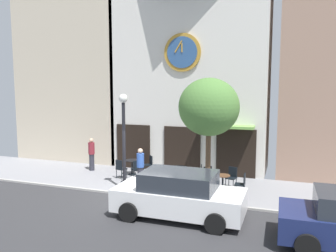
{
  "coord_description": "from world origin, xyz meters",
  "views": [
    {
      "loc": [
        5.75,
        -12.23,
        4.46
      ],
      "look_at": [
        0.69,
        2.15,
        2.59
      ],
      "focal_mm": 37.44,
      "sensor_mm": 36.0,
      "label": 1
    }
  ],
  "objects_px": {
    "cafe_table_near_curb": "(180,172)",
    "cafe_chair_left_end": "(140,161)",
    "pedestrian_maroon": "(92,154)",
    "cafe_chair_near_lamp": "(242,183)",
    "cafe_chair_under_awning": "(209,175)",
    "cafe_table_leftmost": "(223,181)",
    "cafe_chair_right_end": "(149,163)",
    "cafe_chair_by_entrance": "(120,168)",
    "pedestrian_blue": "(140,167)",
    "cafe_chair_near_tree": "(199,174)",
    "street_lamp": "(124,142)",
    "cafe_chair_outer": "(232,176)",
    "street_tree": "(209,108)",
    "parked_car_white": "(179,195)",
    "cafe_table_center": "(132,164)",
    "cafe_chair_corner": "(136,168)"
  },
  "relations": [
    {
      "from": "cafe_chair_corner",
      "to": "cafe_chair_left_end",
      "type": "bearing_deg",
      "value": 108.14
    },
    {
      "from": "cafe_table_near_curb",
      "to": "cafe_chair_near_lamp",
      "type": "height_order",
      "value": "cafe_chair_near_lamp"
    },
    {
      "from": "cafe_table_center",
      "to": "cafe_chair_near_lamp",
      "type": "height_order",
      "value": "cafe_chair_near_lamp"
    },
    {
      "from": "cafe_table_near_curb",
      "to": "pedestrian_maroon",
      "type": "height_order",
      "value": "pedestrian_maroon"
    },
    {
      "from": "cafe_chair_outer",
      "to": "cafe_chair_near_tree",
      "type": "relative_size",
      "value": 1.0
    },
    {
      "from": "cafe_chair_under_awning",
      "to": "street_lamp",
      "type": "bearing_deg",
      "value": -155.78
    },
    {
      "from": "street_tree",
      "to": "cafe_chair_near_tree",
      "type": "height_order",
      "value": "street_tree"
    },
    {
      "from": "cafe_chair_by_entrance",
      "to": "cafe_table_leftmost",
      "type": "bearing_deg",
      "value": -5.83
    },
    {
      "from": "cafe_chair_outer",
      "to": "street_tree",
      "type": "bearing_deg",
      "value": -114.28
    },
    {
      "from": "cafe_chair_by_entrance",
      "to": "pedestrian_maroon",
      "type": "height_order",
      "value": "pedestrian_maroon"
    },
    {
      "from": "pedestrian_blue",
      "to": "cafe_chair_near_tree",
      "type": "bearing_deg",
      "value": 22.23
    },
    {
      "from": "cafe_table_center",
      "to": "cafe_chair_corner",
      "type": "height_order",
      "value": "cafe_chair_corner"
    },
    {
      "from": "pedestrian_blue",
      "to": "cafe_table_center",
      "type": "bearing_deg",
      "value": 125.84
    },
    {
      "from": "cafe_table_leftmost",
      "to": "pedestrian_maroon",
      "type": "xyz_separation_m",
      "value": [
        -7.03,
        1.43,
        0.39
      ]
    },
    {
      "from": "cafe_chair_by_entrance",
      "to": "cafe_chair_near_lamp",
      "type": "bearing_deg",
      "value": -6.52
    },
    {
      "from": "street_tree",
      "to": "cafe_chair_near_tree",
      "type": "relative_size",
      "value": 5.18
    },
    {
      "from": "cafe_table_center",
      "to": "pedestrian_blue",
      "type": "bearing_deg",
      "value": -54.16
    },
    {
      "from": "cafe_table_leftmost",
      "to": "cafe_chair_corner",
      "type": "distance_m",
      "value": 4.22
    },
    {
      "from": "cafe_table_leftmost",
      "to": "parked_car_white",
      "type": "relative_size",
      "value": 0.17
    },
    {
      "from": "cafe_chair_near_lamp",
      "to": "cafe_chair_under_awning",
      "type": "xyz_separation_m",
      "value": [
        -1.49,
        0.64,
        0.0
      ]
    },
    {
      "from": "cafe_chair_outer",
      "to": "cafe_chair_under_awning",
      "type": "distance_m",
      "value": 0.99
    },
    {
      "from": "street_lamp",
      "to": "cafe_table_leftmost",
      "type": "relative_size",
      "value": 5.52
    },
    {
      "from": "cafe_chair_by_entrance",
      "to": "pedestrian_maroon",
      "type": "bearing_deg",
      "value": 156.24
    },
    {
      "from": "cafe_table_near_curb",
      "to": "cafe_chair_left_end",
      "type": "bearing_deg",
      "value": 150.28
    },
    {
      "from": "cafe_chair_under_awning",
      "to": "cafe_chair_right_end",
      "type": "bearing_deg",
      "value": 158.52
    },
    {
      "from": "cafe_chair_by_entrance",
      "to": "cafe_chair_left_end",
      "type": "relative_size",
      "value": 1.0
    },
    {
      "from": "cafe_chair_outer",
      "to": "pedestrian_blue",
      "type": "xyz_separation_m",
      "value": [
        -3.78,
        -1.07,
        0.33
      ]
    },
    {
      "from": "cafe_chair_corner",
      "to": "cafe_chair_near_tree",
      "type": "xyz_separation_m",
      "value": [
        3.0,
        -0.01,
        0.0
      ]
    },
    {
      "from": "street_lamp",
      "to": "cafe_table_leftmost",
      "type": "bearing_deg",
      "value": 13.91
    },
    {
      "from": "pedestrian_maroon",
      "to": "parked_car_white",
      "type": "distance_m",
      "value": 7.65
    },
    {
      "from": "street_lamp",
      "to": "cafe_chair_near_tree",
      "type": "xyz_separation_m",
      "value": [
        2.8,
        1.64,
        -1.51
      ]
    },
    {
      "from": "cafe_chair_near_lamp",
      "to": "parked_car_white",
      "type": "xyz_separation_m",
      "value": [
        -1.68,
        -2.97,
        0.23
      ]
    },
    {
      "from": "cafe_table_leftmost",
      "to": "cafe_chair_under_awning",
      "type": "distance_m",
      "value": 0.85
    },
    {
      "from": "cafe_table_center",
      "to": "cafe_chair_by_entrance",
      "type": "height_order",
      "value": "cafe_chair_by_entrance"
    },
    {
      "from": "cafe_chair_outer",
      "to": "parked_car_white",
      "type": "height_order",
      "value": "parked_car_white"
    },
    {
      "from": "cafe_chair_outer",
      "to": "parked_car_white",
      "type": "xyz_separation_m",
      "value": [
        -1.14,
        -3.88,
        0.23
      ]
    },
    {
      "from": "cafe_chair_right_end",
      "to": "cafe_chair_under_awning",
      "type": "xyz_separation_m",
      "value": [
        3.29,
        -1.3,
        0.0
      ]
    },
    {
      "from": "cafe_chair_outer",
      "to": "cafe_chair_under_awning",
      "type": "height_order",
      "value": "same"
    },
    {
      "from": "parked_car_white",
      "to": "cafe_chair_under_awning",
      "type": "bearing_deg",
      "value": 87.03
    },
    {
      "from": "cafe_chair_by_entrance",
      "to": "cafe_chair_right_end",
      "type": "height_order",
      "value": "same"
    },
    {
      "from": "cafe_chair_near_lamp",
      "to": "parked_car_white",
      "type": "distance_m",
      "value": 3.42
    },
    {
      "from": "cafe_chair_outer",
      "to": "cafe_chair_right_end",
      "type": "xyz_separation_m",
      "value": [
        -4.24,
        1.02,
        0.0
      ]
    },
    {
      "from": "street_lamp",
      "to": "street_tree",
      "type": "xyz_separation_m",
      "value": [
        3.52,
        0.19,
        1.49
      ]
    },
    {
      "from": "street_lamp",
      "to": "cafe_chair_by_entrance",
      "type": "relative_size",
      "value": 4.47
    },
    {
      "from": "cafe_table_leftmost",
      "to": "cafe_chair_right_end",
      "type": "height_order",
      "value": "cafe_chair_right_end"
    },
    {
      "from": "cafe_table_near_curb",
      "to": "cafe_chair_outer",
      "type": "distance_m",
      "value": 2.28
    },
    {
      "from": "cafe_chair_corner",
      "to": "parked_car_white",
      "type": "relative_size",
      "value": 0.21
    },
    {
      "from": "pedestrian_maroon",
      "to": "cafe_chair_left_end",
      "type": "bearing_deg",
      "value": 16.44
    },
    {
      "from": "cafe_chair_under_awning",
      "to": "parked_car_white",
      "type": "distance_m",
      "value": 3.62
    },
    {
      "from": "cafe_chair_corner",
      "to": "cafe_chair_left_end",
      "type": "height_order",
      "value": "same"
    }
  ]
}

